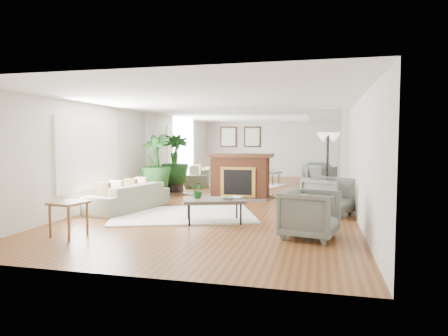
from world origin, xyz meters
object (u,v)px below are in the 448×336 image
(coffee_table, at_px, (214,201))
(armchair_back, at_px, (329,196))
(sofa, at_px, (129,197))
(potted_ficus, at_px, (155,164))
(side_table, at_px, (68,207))
(fireplace, at_px, (239,175))
(floor_lamp, at_px, (328,143))
(armchair_front, at_px, (310,214))

(coffee_table, relative_size, armchair_back, 1.49)
(sofa, distance_m, potted_ficus, 2.10)
(side_table, xyz_separation_m, potted_ficus, (-0.34, 4.54, 0.48))
(coffee_table, height_order, armchair_back, armchair_back)
(sofa, bearing_deg, fireplace, 153.70)
(floor_lamp, bearing_deg, coffee_table, -128.51)
(fireplace, relative_size, sofa, 0.94)
(coffee_table, distance_m, armchair_back, 2.64)
(armchair_front, xyz_separation_m, floor_lamp, (0.35, 3.66, 1.17))
(sofa, relative_size, armchair_back, 2.35)
(fireplace, height_order, sofa, fireplace)
(side_table, height_order, potted_ficus, potted_ficus)
(fireplace, distance_m, potted_ficus, 2.40)
(coffee_table, xyz_separation_m, armchair_back, (2.26, 1.38, -0.02))
(coffee_table, distance_m, armchair_front, 2.08)
(armchair_back, distance_m, armchair_front, 2.23)
(potted_ficus, bearing_deg, coffee_table, -49.08)
(sofa, distance_m, floor_lamp, 5.13)
(side_table, distance_m, floor_lamp, 6.39)
(sofa, relative_size, potted_ficus, 1.18)
(side_table, bearing_deg, floor_lamp, 45.78)
(side_table, height_order, floor_lamp, floor_lamp)
(armchair_back, height_order, potted_ficus, potted_ficus)
(fireplace, bearing_deg, armchair_front, -64.11)
(coffee_table, distance_m, floor_lamp, 3.79)
(armchair_back, bearing_deg, floor_lamp, 31.92)
(coffee_table, bearing_deg, armchair_front, -23.48)
(armchair_back, relative_size, potted_ficus, 0.50)
(fireplace, height_order, side_table, fireplace)
(armchair_front, height_order, potted_ficus, potted_ficus)
(fireplace, xyz_separation_m, potted_ficus, (-2.30, -0.60, 0.32))
(coffee_table, height_order, potted_ficus, potted_ficus)
(fireplace, height_order, armchair_back, fireplace)
(armchair_front, distance_m, floor_lamp, 3.86)
(armchair_back, distance_m, potted_ficus, 5.00)
(coffee_table, relative_size, floor_lamp, 0.74)
(armchair_back, xyz_separation_m, floor_lamp, (-0.00, 1.45, 1.16))
(sofa, bearing_deg, armchair_back, 109.50)
(sofa, distance_m, side_table, 2.57)
(fireplace, distance_m, side_table, 5.51)
(fireplace, xyz_separation_m, armchair_back, (2.44, -2.09, -0.24))
(armchair_back, bearing_deg, fireplace, 81.28)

